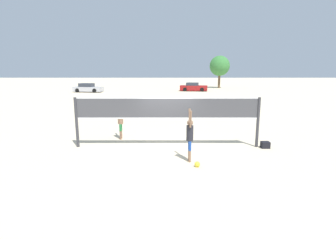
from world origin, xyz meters
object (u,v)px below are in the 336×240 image
(player_blocker, at_px, (121,119))
(parked_car_mid, at_px, (89,88))
(volleyball, at_px, (198,164))
(player_spiker, at_px, (191,134))
(tree_left_cluster, at_px, (220,66))
(gear_bag, at_px, (266,145))
(volleyball_net, at_px, (168,113))
(parked_car_near, at_px, (194,87))

(player_blocker, relative_size, parked_car_mid, 0.42)
(volleyball, xyz_separation_m, parked_car_mid, (-14.08, 32.91, 0.53))
(player_spiker, bearing_deg, parked_car_mid, 23.20)
(volleyball, bearing_deg, tree_left_cluster, 78.12)
(parked_car_mid, bearing_deg, volleyball, -57.67)
(gear_bag, bearing_deg, player_blocker, 167.09)
(player_spiker, distance_m, parked_car_mid, 35.11)
(volleyball_net, relative_size, gear_bag, 22.55)
(volleyball_net, relative_size, tree_left_cluster, 1.40)
(volleyball, relative_size, parked_car_mid, 0.04)
(volleyball_net, height_order, parked_car_mid, volleyball_net)
(tree_left_cluster, bearing_deg, volleyball_net, -104.23)
(parked_car_near, bearing_deg, volleyball, -86.42)
(gear_bag, bearing_deg, volleyball, -144.95)
(player_spiker, relative_size, volleyball, 9.94)
(gear_bag, height_order, tree_left_cluster, tree_left_cluster)
(volleyball_net, height_order, volleyball, volleyball_net)
(gear_bag, relative_size, parked_car_near, 0.08)
(parked_car_mid, bearing_deg, parked_car_near, 16.19)
(player_blocker, xyz_separation_m, parked_car_mid, (-10.44, 28.82, -0.44))
(volleyball_net, height_order, tree_left_cluster, tree_left_cluster)
(volleyball, distance_m, parked_car_mid, 35.79)
(parked_car_mid, distance_m, tree_left_cluster, 25.11)
(player_spiker, bearing_deg, volleyball_net, 24.33)
(parked_car_near, xyz_separation_m, tree_left_cluster, (5.71, 7.31, 3.61))
(volleyball, height_order, parked_car_mid, parked_car_mid)
(player_blocker, height_order, tree_left_cluster, tree_left_cluster)
(volleyball, xyz_separation_m, tree_left_cluster, (8.91, 42.34, 4.14))
(player_blocker, bearing_deg, player_spiker, 44.52)
(player_blocker, bearing_deg, volleyball, 41.65)
(gear_bag, height_order, parked_car_near, parked_car_near)
(player_blocker, bearing_deg, gear_bag, 77.09)
(player_spiker, relative_size, gear_bag, 5.50)
(volleyball_net, distance_m, player_blocker, 2.93)
(player_spiker, height_order, gear_bag, player_spiker)
(volleyball_net, height_order, player_spiker, volleyball_net)
(player_blocker, xyz_separation_m, gear_bag, (7.13, -1.64, -0.92))
(player_blocker, xyz_separation_m, volleyball, (3.64, -4.09, -0.97))
(player_blocker, relative_size, tree_left_cluster, 0.33)
(volleyball_net, height_order, parked_car_near, volleyball_net)
(gear_bag, relative_size, parked_car_mid, 0.08)
(tree_left_cluster, bearing_deg, gear_bag, -97.73)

